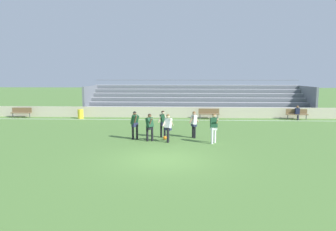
% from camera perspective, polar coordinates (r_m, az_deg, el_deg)
% --- Properties ---
extents(ground_plane, '(160.00, 160.00, 0.00)m').
position_cam_1_polar(ground_plane, '(13.92, -0.99, -8.29)').
color(ground_plane, '#517A38').
extents(field_line_sideline, '(44.00, 0.12, 0.01)m').
position_cam_1_polar(field_line_sideline, '(25.91, 0.80, -0.84)').
color(field_line_sideline, white).
rests_on(field_line_sideline, ground).
extents(sideline_wall, '(48.00, 0.16, 0.95)m').
position_cam_1_polar(sideline_wall, '(27.29, 0.91, 0.60)').
color(sideline_wall, beige).
rests_on(sideline_wall, ground).
extents(bleacher_stand, '(21.56, 4.92, 3.33)m').
position_cam_1_polar(bleacher_stand, '(30.20, 5.46, 3.11)').
color(bleacher_stand, '#B2B2B7').
rests_on(bleacher_stand, ground).
extents(bench_far_right, '(1.80, 0.40, 0.90)m').
position_cam_1_polar(bench_far_right, '(26.67, 7.72, 0.51)').
color(bench_far_right, brown).
rests_on(bench_far_right, ground).
extents(bench_near_bin, '(1.80, 0.40, 0.90)m').
position_cam_1_polar(bench_near_bin, '(30.29, -25.91, 0.66)').
color(bench_near_bin, brown).
rests_on(bench_near_bin, ground).
extents(bench_near_wall_gap, '(1.80, 0.40, 0.90)m').
position_cam_1_polar(bench_near_wall_gap, '(28.33, 23.12, 0.38)').
color(bench_near_wall_gap, brown).
rests_on(bench_near_wall_gap, ground).
extents(trash_bin, '(0.50, 0.50, 0.83)m').
position_cam_1_polar(trash_bin, '(27.75, -16.16, 0.28)').
color(trash_bin, yellow).
rests_on(trash_bin, ground).
extents(spectator_seated, '(0.36, 0.42, 1.21)m').
position_cam_1_polar(spectator_seated, '(28.21, 23.22, 0.67)').
color(spectator_seated, '#2D2D38').
rests_on(spectator_seated, ground).
extents(player_dark_overlapping, '(0.51, 0.64, 1.61)m').
position_cam_1_polar(player_dark_overlapping, '(17.52, -3.48, -1.80)').
color(player_dark_overlapping, black).
rests_on(player_dark_overlapping, ground).
extents(player_dark_wide_right, '(0.62, 0.48, 1.66)m').
position_cam_1_polar(player_dark_wide_right, '(18.51, -0.96, -1.16)').
color(player_dark_wide_right, black).
rests_on(player_dark_wide_right, ground).
extents(player_white_pressing_high, '(0.65, 0.48, 1.62)m').
position_cam_1_polar(player_white_pressing_high, '(17.24, 0.00, -1.92)').
color(player_white_pressing_high, black).
rests_on(player_white_pressing_high, ground).
extents(player_white_challenging, '(0.62, 0.49, 1.64)m').
position_cam_1_polar(player_white_challenging, '(18.47, 4.91, -1.26)').
color(player_white_challenging, black).
rests_on(player_white_challenging, ground).
extents(player_dark_wide_left, '(0.54, 0.60, 1.69)m').
position_cam_1_polar(player_dark_wide_left, '(18.07, -6.28, -1.35)').
color(player_dark_wide_left, black).
rests_on(player_dark_wide_left, ground).
extents(player_dark_trailing_run, '(0.46, 0.64, 1.70)m').
position_cam_1_polar(player_dark_trailing_run, '(17.09, 8.61, -1.90)').
color(player_dark_trailing_run, white).
rests_on(player_dark_trailing_run, ground).
extents(soccer_ball, '(0.22, 0.22, 0.22)m').
position_cam_1_polar(soccer_ball, '(18.06, -0.58, -4.22)').
color(soccer_ball, orange).
rests_on(soccer_ball, ground).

